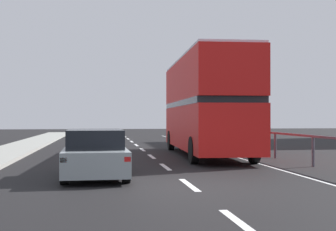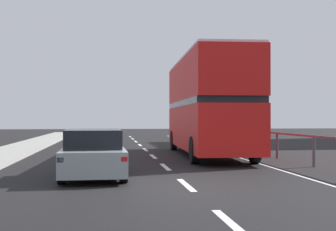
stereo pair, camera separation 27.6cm
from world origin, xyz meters
The scene contains 5 objects.
ground_plane centered at (0.00, 0.00, -0.05)m, with size 75.37×120.00×0.10m, color black.
lane_paint_markings centered at (2.08, 8.89, 0.00)m, with size 3.69×46.00×0.01m.
bridge_side_railing centered at (5.03, 9.00, 0.88)m, with size 0.10×42.00×1.08m.
double_decker_bus_red centered at (2.43, 8.86, 2.30)m, with size 2.85×10.52×4.31m.
hatchback_car_near centered at (-2.35, 2.05, 0.65)m, with size 1.84×4.37×1.35m.
Camera 1 is at (-2.20, -11.37, 1.67)m, focal length 49.95 mm.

